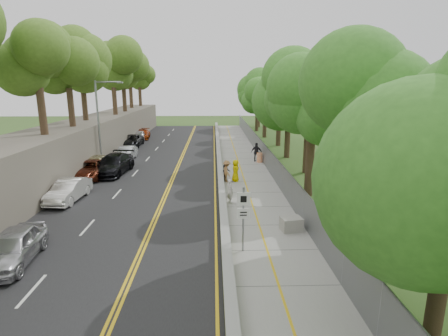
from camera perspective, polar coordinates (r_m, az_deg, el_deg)
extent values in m
plane|color=#33511E|center=(19.52, -0.77, -9.52)|extent=(140.00, 140.00, 0.00)
cube|color=black|center=(34.22, -10.28, 0.41)|extent=(11.20, 66.00, 0.04)
cube|color=gray|center=(33.95, 3.10, 0.52)|extent=(4.20, 66.00, 0.05)
cube|color=#C8E53B|center=(33.78, -0.78, 0.95)|extent=(0.42, 66.00, 0.60)
cube|color=#595147|center=(35.96, -23.31, 3.37)|extent=(5.00, 66.00, 4.00)
cube|color=slate|center=(33.99, 6.66, 2.14)|extent=(0.04, 66.00, 2.00)
cylinder|color=gray|center=(33.82, -19.79, 6.53)|extent=(0.18, 0.18, 8.00)
cylinder|color=gray|center=(33.30, -18.47, 13.19)|extent=(2.30, 0.13, 0.13)
cube|color=gray|center=(33.01, -16.62, 13.24)|extent=(0.50, 0.22, 0.14)
cylinder|color=gray|center=(16.19, 3.16, -8.40)|extent=(0.09, 0.09, 3.10)
cube|color=white|center=(15.82, 3.21, -5.07)|extent=(0.62, 0.04, 0.62)
cube|color=white|center=(16.05, 3.18, -7.44)|extent=(0.56, 0.04, 0.50)
cylinder|color=#FB5500|center=(35.00, 5.83, 1.71)|extent=(0.58, 0.58, 0.96)
cube|color=gray|center=(19.12, 10.93, -8.97)|extent=(1.20, 0.98, 0.72)
imported|color=#A7A6AC|center=(17.96, -31.22, -10.99)|extent=(2.15, 4.50, 1.48)
imported|color=white|center=(25.51, -24.03, -3.36)|extent=(1.82, 4.42, 1.42)
imported|color=#5A2212|center=(31.10, -21.05, -0.21)|extent=(2.43, 5.15, 1.42)
imported|color=black|center=(31.84, -17.57, 0.59)|extent=(2.86, 5.92, 1.66)
imported|color=tan|center=(32.43, -20.24, 0.55)|extent=(1.89, 4.69, 1.60)
imported|color=silver|center=(37.28, -15.68, 2.32)|extent=(1.54, 4.23, 1.38)
imported|color=black|center=(45.31, -14.91, 4.32)|extent=(2.47, 5.26, 1.45)
imported|color=#98350F|center=(51.50, -13.11, 5.40)|extent=(2.27, 4.71, 1.32)
imported|color=silver|center=(50.22, -13.62, 5.19)|extent=(1.89, 4.07, 1.35)
imported|color=#D9C202|center=(27.88, 1.89, -0.43)|extent=(0.70, 0.95, 1.76)
imported|color=beige|center=(22.87, 1.03, -3.77)|extent=(0.58, 0.68, 1.59)
imported|color=black|center=(28.36, 0.41, -0.33)|extent=(0.62, 0.80, 1.62)
imported|color=#99693C|center=(27.80, 0.45, -0.51)|extent=(0.90, 1.23, 1.72)
imported|color=black|center=(35.21, 5.33, 2.58)|extent=(1.21, 0.76, 1.91)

